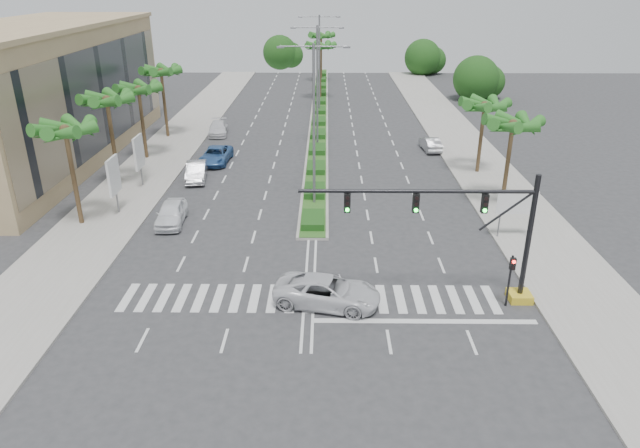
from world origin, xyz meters
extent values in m
plane|color=#333335|center=(0.00, 0.00, 0.00)|extent=(160.00, 160.00, 0.00)
cube|color=gray|center=(15.20, 20.00, 0.07)|extent=(6.00, 120.00, 0.15)
cube|color=gray|center=(-15.20, 20.00, 0.07)|extent=(6.00, 120.00, 0.15)
cube|color=gray|center=(0.00, 45.00, 0.10)|extent=(2.20, 75.00, 0.20)
cube|color=#265C1F|center=(0.00, 45.00, 0.22)|extent=(1.80, 75.00, 0.04)
cube|color=tan|center=(-26.00, 26.00, 6.00)|extent=(12.00, 36.00, 12.00)
cube|color=gold|center=(11.50, 0.00, 0.23)|extent=(1.20, 1.20, 0.45)
cylinder|color=black|center=(11.50, 0.00, 3.70)|extent=(0.28, 0.28, 7.00)
cylinder|color=black|center=(5.50, 0.00, 6.30)|extent=(12.00, 0.20, 0.20)
cylinder|color=black|center=(10.10, 0.00, 5.20)|extent=(2.53, 0.12, 2.15)
cube|color=black|center=(9.00, 0.00, 5.65)|extent=(0.32, 0.24, 1.00)
cylinder|color=#19E533|center=(9.00, -0.14, 5.33)|extent=(0.20, 0.06, 0.20)
cube|color=black|center=(5.50, 0.00, 5.65)|extent=(0.32, 0.24, 1.00)
cylinder|color=#19E533|center=(5.50, -0.14, 5.33)|extent=(0.20, 0.06, 0.20)
cube|color=black|center=(2.00, 0.00, 5.65)|extent=(0.32, 0.24, 1.00)
cylinder|color=#19E533|center=(2.00, -0.14, 5.33)|extent=(0.20, 0.06, 0.20)
cylinder|color=black|center=(10.60, -0.60, 1.50)|extent=(0.12, 0.12, 3.00)
cube|color=black|center=(10.60, -0.75, 2.60)|extent=(0.28, 0.22, 0.65)
cylinder|color=red|center=(10.60, -0.88, 2.78)|extent=(0.18, 0.05, 0.18)
cylinder|color=slate|center=(12.50, 8.00, 1.40)|extent=(0.10, 0.10, 2.80)
cylinder|color=slate|center=(14.50, 8.00, 1.40)|extent=(0.10, 0.10, 2.80)
cube|color=#0C6638|center=(13.50, 8.00, 2.60)|extent=(2.60, 0.08, 1.50)
cube|color=white|center=(13.50, 7.95, 2.60)|extent=(2.70, 0.02, 1.60)
cylinder|color=slate|center=(-14.50, 12.00, 1.40)|extent=(0.12, 0.12, 2.80)
cube|color=white|center=(-14.50, 12.00, 3.00)|extent=(0.18, 2.10, 2.70)
cube|color=#D8594C|center=(-14.50, 12.00, 3.00)|extent=(0.12, 2.00, 2.60)
cylinder|color=slate|center=(-14.50, 18.00, 1.40)|extent=(0.12, 0.12, 2.80)
cube|color=white|center=(-14.50, 18.00, 3.00)|extent=(0.18, 2.10, 2.70)
cube|color=#D8594C|center=(-14.50, 18.00, 3.00)|extent=(0.12, 2.00, 2.60)
cylinder|color=brown|center=(-16.50, 10.00, 3.50)|extent=(0.32, 0.32, 7.00)
sphere|color=brown|center=(-16.50, 10.00, 6.90)|extent=(0.70, 0.70, 0.70)
cone|color=#22641F|center=(-15.40, 10.00, 6.80)|extent=(0.90, 3.62, 1.50)
cone|color=#22641F|center=(-15.81, 10.86, 6.80)|extent=(3.39, 2.96, 1.50)
cone|color=#22641F|center=(-16.74, 11.07, 6.80)|extent=(3.73, 1.68, 1.50)
cone|color=#22641F|center=(-17.49, 10.48, 6.80)|extent=(2.38, 3.65, 1.50)
cone|color=#22641F|center=(-17.49, 9.52, 6.80)|extent=(2.38, 3.65, 1.50)
cone|color=#22641F|center=(-16.74, 8.93, 6.80)|extent=(3.73, 1.68, 1.50)
cone|color=#22641F|center=(-15.81, 9.14, 6.80)|extent=(3.39, 2.96, 1.50)
cylinder|color=brown|center=(-16.50, 18.00, 3.70)|extent=(0.32, 0.32, 7.40)
sphere|color=brown|center=(-16.50, 18.00, 7.30)|extent=(0.70, 0.70, 0.70)
cone|color=#22641F|center=(-15.40, 18.00, 7.20)|extent=(0.90, 3.62, 1.50)
cone|color=#22641F|center=(-15.81, 18.86, 7.20)|extent=(3.39, 2.96, 1.50)
cone|color=#22641F|center=(-16.74, 19.07, 7.20)|extent=(3.73, 1.68, 1.50)
cone|color=#22641F|center=(-17.49, 18.48, 7.20)|extent=(2.38, 3.65, 1.50)
cone|color=#22641F|center=(-17.49, 17.52, 7.20)|extent=(2.38, 3.65, 1.50)
cone|color=#22641F|center=(-16.74, 16.93, 7.20)|extent=(3.73, 1.68, 1.50)
cone|color=#22641F|center=(-15.81, 17.14, 7.20)|extent=(3.39, 2.96, 1.50)
cylinder|color=brown|center=(-16.50, 26.00, 3.40)|extent=(0.32, 0.32, 6.80)
sphere|color=brown|center=(-16.50, 26.00, 6.70)|extent=(0.70, 0.70, 0.70)
cone|color=#22641F|center=(-15.40, 26.00, 6.60)|extent=(0.90, 3.62, 1.50)
cone|color=#22641F|center=(-15.81, 26.86, 6.60)|extent=(3.39, 2.96, 1.50)
cone|color=#22641F|center=(-16.74, 27.07, 6.60)|extent=(3.73, 1.68, 1.50)
cone|color=#22641F|center=(-17.49, 26.48, 6.60)|extent=(2.38, 3.65, 1.50)
cone|color=#22641F|center=(-17.49, 25.52, 6.60)|extent=(2.38, 3.65, 1.50)
cone|color=#22641F|center=(-16.74, 24.93, 6.60)|extent=(3.73, 1.68, 1.50)
cone|color=#22641F|center=(-15.81, 25.14, 6.60)|extent=(3.39, 2.96, 1.50)
cylinder|color=brown|center=(-16.50, 34.00, 3.60)|extent=(0.32, 0.32, 7.20)
sphere|color=brown|center=(-16.50, 34.00, 7.10)|extent=(0.70, 0.70, 0.70)
cone|color=#22641F|center=(-15.40, 34.00, 7.00)|extent=(0.90, 3.62, 1.50)
cone|color=#22641F|center=(-15.81, 34.86, 7.00)|extent=(3.39, 2.96, 1.50)
cone|color=#22641F|center=(-16.74, 35.07, 7.00)|extent=(3.73, 1.68, 1.50)
cone|color=#22641F|center=(-17.49, 34.48, 7.00)|extent=(2.38, 3.65, 1.50)
cone|color=#22641F|center=(-17.49, 33.52, 7.00)|extent=(2.38, 3.65, 1.50)
cone|color=#22641F|center=(-16.74, 32.93, 7.00)|extent=(3.73, 1.68, 1.50)
cone|color=#22641F|center=(-15.81, 33.14, 7.00)|extent=(3.39, 2.96, 1.50)
cylinder|color=brown|center=(14.50, 14.00, 3.25)|extent=(0.32, 0.32, 6.50)
sphere|color=brown|center=(14.50, 14.00, 6.40)|extent=(0.70, 0.70, 0.70)
cone|color=#22641F|center=(15.60, 14.00, 6.30)|extent=(0.90, 3.62, 1.50)
cone|color=#22641F|center=(15.19, 14.86, 6.30)|extent=(3.39, 2.96, 1.50)
cone|color=#22641F|center=(14.26, 15.07, 6.30)|extent=(3.73, 1.68, 1.50)
cone|color=#22641F|center=(13.51, 14.48, 6.30)|extent=(2.38, 3.65, 1.50)
cone|color=#22641F|center=(13.51, 13.52, 6.30)|extent=(2.38, 3.65, 1.50)
cone|color=#22641F|center=(14.26, 12.93, 6.30)|extent=(3.73, 1.68, 1.50)
cone|color=#22641F|center=(15.19, 13.14, 6.30)|extent=(3.39, 2.96, 1.50)
cylinder|color=brown|center=(14.50, 22.00, 3.10)|extent=(0.32, 0.32, 6.20)
sphere|color=brown|center=(14.50, 22.00, 6.10)|extent=(0.70, 0.70, 0.70)
cone|color=#22641F|center=(15.60, 22.00, 6.00)|extent=(0.90, 3.62, 1.50)
cone|color=#22641F|center=(15.19, 22.86, 6.00)|extent=(3.39, 2.96, 1.50)
cone|color=#22641F|center=(14.26, 23.07, 6.00)|extent=(3.73, 1.68, 1.50)
cone|color=#22641F|center=(13.51, 22.48, 6.00)|extent=(2.38, 3.65, 1.50)
cone|color=#22641F|center=(13.51, 21.52, 6.00)|extent=(2.38, 3.65, 1.50)
cone|color=#22641F|center=(14.26, 20.93, 6.00)|extent=(3.73, 1.68, 1.50)
cone|color=#22641F|center=(15.19, 21.14, 6.00)|extent=(3.39, 2.96, 1.50)
cylinder|color=brown|center=(0.00, 55.00, 3.75)|extent=(0.32, 0.32, 7.50)
sphere|color=brown|center=(0.00, 55.00, 7.40)|extent=(0.70, 0.70, 0.70)
cone|color=#22641F|center=(1.10, 55.00, 7.30)|extent=(0.90, 3.62, 1.50)
cone|color=#22641F|center=(0.69, 55.86, 7.30)|extent=(3.39, 2.96, 1.50)
cone|color=#22641F|center=(-0.24, 56.07, 7.30)|extent=(3.73, 1.68, 1.50)
cone|color=#22641F|center=(-0.99, 55.48, 7.30)|extent=(2.38, 3.65, 1.50)
cone|color=#22641F|center=(-0.99, 54.52, 7.30)|extent=(2.38, 3.65, 1.50)
cone|color=#22641F|center=(-0.24, 53.93, 7.30)|extent=(3.73, 1.68, 1.50)
cone|color=#22641F|center=(0.69, 54.14, 7.30)|extent=(3.39, 2.96, 1.50)
cylinder|color=brown|center=(0.00, 70.00, 3.75)|extent=(0.32, 0.32, 7.50)
sphere|color=brown|center=(0.00, 70.00, 7.40)|extent=(0.70, 0.70, 0.70)
cone|color=#22641F|center=(1.10, 70.00, 7.30)|extent=(0.90, 3.62, 1.50)
cone|color=#22641F|center=(0.69, 70.86, 7.30)|extent=(3.39, 2.96, 1.50)
cone|color=#22641F|center=(-0.24, 71.07, 7.30)|extent=(3.73, 1.68, 1.50)
cone|color=#22641F|center=(-0.99, 70.48, 7.30)|extent=(2.38, 3.65, 1.50)
cone|color=#22641F|center=(-0.99, 69.52, 7.30)|extent=(2.38, 3.65, 1.50)
cone|color=#22641F|center=(-0.24, 68.93, 7.30)|extent=(3.73, 1.68, 1.50)
cone|color=#22641F|center=(0.69, 69.14, 7.30)|extent=(3.39, 2.96, 1.50)
cylinder|color=slate|center=(0.00, 14.00, 6.00)|extent=(0.20, 0.20, 12.00)
cylinder|color=slate|center=(-1.20, 14.00, 11.80)|extent=(2.40, 0.10, 0.10)
cylinder|color=slate|center=(1.20, 14.00, 11.80)|extent=(2.40, 0.10, 0.10)
cube|color=slate|center=(-2.30, 14.00, 11.75)|extent=(0.50, 0.25, 0.12)
cube|color=slate|center=(2.30, 14.00, 11.75)|extent=(0.50, 0.25, 0.12)
cylinder|color=slate|center=(0.00, 30.00, 6.00)|extent=(0.20, 0.20, 12.00)
cylinder|color=slate|center=(-1.20, 30.00, 11.80)|extent=(2.40, 0.10, 0.10)
cylinder|color=slate|center=(1.20, 30.00, 11.80)|extent=(2.40, 0.10, 0.10)
cube|color=slate|center=(-2.30, 30.00, 11.75)|extent=(0.50, 0.25, 0.12)
cube|color=slate|center=(2.30, 30.00, 11.75)|extent=(0.50, 0.25, 0.12)
cylinder|color=slate|center=(0.00, 46.00, 6.00)|extent=(0.20, 0.20, 12.00)
cylinder|color=slate|center=(-1.20, 46.00, 11.80)|extent=(2.40, 0.10, 0.10)
cylinder|color=slate|center=(1.20, 46.00, 11.80)|extent=(2.40, 0.10, 0.10)
cube|color=slate|center=(-2.30, 46.00, 11.75)|extent=(0.50, 0.25, 0.12)
cube|color=slate|center=(2.30, 46.00, 11.75)|extent=(0.50, 0.25, 0.12)
imported|color=white|center=(-10.12, 10.30, 0.78)|extent=(2.16, 4.72, 1.57)
imported|color=silver|center=(-10.35, 19.84, 0.77)|extent=(2.22, 4.83, 1.53)
imported|color=#335F9C|center=(-9.52, 24.78, 0.74)|extent=(2.70, 5.43, 1.48)
imported|color=silver|center=(-11.17, 35.29, 0.71)|extent=(2.51, 5.09, 1.42)
imported|color=silver|center=(1.00, -0.58, 0.79)|extent=(6.11, 3.79, 1.58)
imported|color=#A6A7AB|center=(11.46, 29.19, 0.69)|extent=(1.88, 4.30, 1.37)
camera|label=1|loc=(0.91, -27.06, 16.25)|focal=32.00mm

